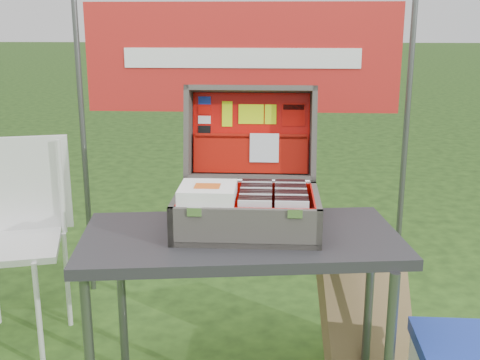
# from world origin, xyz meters

# --- Properties ---
(table) EXTENTS (1.23, 0.72, 0.73)m
(table) POSITION_xyz_m (0.05, 0.07, 0.36)
(table) COLOR #232325
(table) RESTS_ON ground
(table_top) EXTENTS (1.23, 0.72, 0.04)m
(table_top) POSITION_xyz_m (0.05, 0.07, 0.71)
(table_top) COLOR #232325
(table_top) RESTS_ON ground
(table_leg_fl) EXTENTS (0.04, 0.04, 0.69)m
(table_leg_fl) POSITION_xyz_m (-0.47, -0.16, 0.34)
(table_leg_fl) COLOR #59595B
(table_leg_fl) RESTS_ON ground
(table_leg_bl) EXTENTS (0.04, 0.04, 0.69)m
(table_leg_bl) POSITION_xyz_m (-0.47, 0.30, 0.34)
(table_leg_bl) COLOR #59595B
(table_leg_bl) RESTS_ON ground
(table_leg_br) EXTENTS (0.04, 0.04, 0.69)m
(table_leg_br) POSITION_xyz_m (0.57, 0.30, 0.34)
(table_leg_br) COLOR #59595B
(table_leg_br) RESTS_ON ground
(suitcase) EXTENTS (0.53, 0.54, 0.50)m
(suitcase) POSITION_xyz_m (0.07, 0.17, 0.98)
(suitcase) COLOR #5A554E
(suitcase) RESTS_ON table
(suitcase_base_bottom) EXTENTS (0.53, 0.38, 0.02)m
(suitcase_base_bottom) POSITION_xyz_m (0.07, 0.11, 0.74)
(suitcase_base_bottom) COLOR #5A554E
(suitcase_base_bottom) RESTS_ON table_top
(suitcase_base_wall_front) EXTENTS (0.53, 0.02, 0.14)m
(suitcase_base_wall_front) POSITION_xyz_m (0.07, -0.07, 0.80)
(suitcase_base_wall_front) COLOR #5A554E
(suitcase_base_wall_front) RESTS_ON table_top
(suitcase_base_wall_back) EXTENTS (0.53, 0.02, 0.14)m
(suitcase_base_wall_back) POSITION_xyz_m (0.07, 0.29, 0.80)
(suitcase_base_wall_back) COLOR #5A554E
(suitcase_base_wall_back) RESTS_ON table_top
(suitcase_base_wall_left) EXTENTS (0.02, 0.38, 0.14)m
(suitcase_base_wall_left) POSITION_xyz_m (-0.18, 0.11, 0.80)
(suitcase_base_wall_left) COLOR #5A554E
(suitcase_base_wall_left) RESTS_ON table_top
(suitcase_base_wall_right) EXTENTS (0.02, 0.38, 0.14)m
(suitcase_base_wall_right) POSITION_xyz_m (0.33, 0.11, 0.80)
(suitcase_base_wall_right) COLOR #5A554E
(suitcase_base_wall_right) RESTS_ON table_top
(suitcase_liner_floor) EXTENTS (0.49, 0.34, 0.01)m
(suitcase_liner_floor) POSITION_xyz_m (0.07, 0.11, 0.75)
(suitcase_liner_floor) COLOR red
(suitcase_liner_floor) RESTS_ON suitcase_base_bottom
(suitcase_latch_left) EXTENTS (0.05, 0.01, 0.03)m
(suitcase_latch_left) POSITION_xyz_m (-0.10, -0.08, 0.86)
(suitcase_latch_left) COLOR silver
(suitcase_latch_left) RESTS_ON suitcase_base_wall_front
(suitcase_latch_right) EXTENTS (0.05, 0.01, 0.03)m
(suitcase_latch_right) POSITION_xyz_m (0.24, -0.08, 0.86)
(suitcase_latch_right) COLOR silver
(suitcase_latch_right) RESTS_ON suitcase_base_wall_front
(suitcase_hinge) EXTENTS (0.48, 0.02, 0.02)m
(suitcase_hinge) POSITION_xyz_m (0.07, 0.30, 0.87)
(suitcase_hinge) COLOR silver
(suitcase_hinge) RESTS_ON suitcase_base_wall_back
(suitcase_lid_back) EXTENTS (0.53, 0.09, 0.38)m
(suitcase_lid_back) POSITION_xyz_m (0.07, 0.46, 1.03)
(suitcase_lid_back) COLOR #5A554E
(suitcase_lid_back) RESTS_ON suitcase_base_wall_back
(suitcase_lid_rim_far) EXTENTS (0.53, 0.14, 0.05)m
(suitcase_lid_rim_far) POSITION_xyz_m (0.07, 0.44, 1.22)
(suitcase_lid_rim_far) COLOR #5A554E
(suitcase_lid_rim_far) RESTS_ON suitcase_lid_back
(suitcase_lid_rim_near) EXTENTS (0.53, 0.14, 0.05)m
(suitcase_lid_rim_near) POSITION_xyz_m (0.07, 0.37, 0.86)
(suitcase_lid_rim_near) COLOR #5A554E
(suitcase_lid_rim_near) RESTS_ON suitcase_lid_back
(suitcase_lid_rim_left) EXTENTS (0.02, 0.21, 0.40)m
(suitcase_lid_rim_left) POSITION_xyz_m (-0.18, 0.40, 1.04)
(suitcase_lid_rim_left) COLOR #5A554E
(suitcase_lid_rim_left) RESTS_ON suitcase_lid_back
(suitcase_lid_rim_right) EXTENTS (0.02, 0.21, 0.40)m
(suitcase_lid_rim_right) POSITION_xyz_m (0.33, 0.40, 1.04)
(suitcase_lid_rim_right) COLOR #5A554E
(suitcase_lid_rim_right) RESTS_ON suitcase_lid_back
(suitcase_lid_liner) EXTENTS (0.48, 0.07, 0.33)m
(suitcase_lid_liner) POSITION_xyz_m (0.07, 0.45, 1.03)
(suitcase_lid_liner) COLOR red
(suitcase_lid_liner) RESTS_ON suitcase_lid_back
(suitcase_liner_wall_front) EXTENTS (0.49, 0.01, 0.12)m
(suitcase_liner_wall_front) POSITION_xyz_m (0.07, -0.06, 0.81)
(suitcase_liner_wall_front) COLOR red
(suitcase_liner_wall_front) RESTS_ON suitcase_base_bottom
(suitcase_liner_wall_back) EXTENTS (0.49, 0.01, 0.12)m
(suitcase_liner_wall_back) POSITION_xyz_m (0.07, 0.27, 0.81)
(suitcase_liner_wall_back) COLOR red
(suitcase_liner_wall_back) RESTS_ON suitcase_base_bottom
(suitcase_liner_wall_left) EXTENTS (0.01, 0.34, 0.12)m
(suitcase_liner_wall_left) POSITION_xyz_m (-0.17, 0.11, 0.81)
(suitcase_liner_wall_left) COLOR red
(suitcase_liner_wall_left) RESTS_ON suitcase_base_bottom
(suitcase_liner_wall_right) EXTENTS (0.01, 0.34, 0.12)m
(suitcase_liner_wall_right) POSITION_xyz_m (0.31, 0.11, 0.81)
(suitcase_liner_wall_right) COLOR red
(suitcase_liner_wall_right) RESTS_ON suitcase_base_bottom
(suitcase_lid_pocket) EXTENTS (0.47, 0.06, 0.15)m
(suitcase_lid_pocket) POSITION_xyz_m (0.07, 0.41, 0.95)
(suitcase_lid_pocket) COLOR #980E06
(suitcase_lid_pocket) RESTS_ON suitcase_lid_liner
(suitcase_pocket_edge) EXTENTS (0.46, 0.02, 0.02)m
(suitcase_pocket_edge) POSITION_xyz_m (0.07, 0.42, 1.02)
(suitcase_pocket_edge) COLOR #980E06
(suitcase_pocket_edge) RESTS_ON suitcase_lid_pocket
(suitcase_pocket_cd) EXTENTS (0.12, 0.03, 0.12)m
(suitcase_pocket_cd) POSITION_xyz_m (0.13, 0.40, 0.98)
(suitcase_pocket_cd) COLOR silver
(suitcase_pocket_cd) RESTS_ON suitcase_lid_pocket
(lid_sticker_cc_a) EXTENTS (0.05, 0.01, 0.03)m
(lid_sticker_cc_a) POSITION_xyz_m (-0.12, 0.47, 1.16)
(lid_sticker_cc_a) COLOR #1933B2
(lid_sticker_cc_a) RESTS_ON suitcase_lid_liner
(lid_sticker_cc_b) EXTENTS (0.05, 0.01, 0.03)m
(lid_sticker_cc_b) POSITION_xyz_m (-0.12, 0.46, 1.12)
(lid_sticker_cc_b) COLOR red
(lid_sticker_cc_b) RESTS_ON suitcase_lid_liner
(lid_sticker_cc_c) EXTENTS (0.05, 0.01, 0.03)m
(lid_sticker_cc_c) POSITION_xyz_m (-0.12, 0.45, 1.09)
(lid_sticker_cc_c) COLOR white
(lid_sticker_cc_c) RESTS_ON suitcase_lid_liner
(lid_sticker_cc_d) EXTENTS (0.05, 0.01, 0.03)m
(lid_sticker_cc_d) POSITION_xyz_m (-0.12, 0.45, 1.05)
(lid_sticker_cc_d) COLOR black
(lid_sticker_cc_d) RESTS_ON suitcase_lid_liner
(lid_card_neon_tall) EXTENTS (0.04, 0.02, 0.10)m
(lid_card_neon_tall) POSITION_xyz_m (-0.03, 0.46, 1.11)
(lid_card_neon_tall) COLOR #C1E50C
(lid_card_neon_tall) RESTS_ON suitcase_lid_liner
(lid_card_neon_main) EXTENTS (0.10, 0.02, 0.08)m
(lid_card_neon_main) POSITION_xyz_m (0.07, 0.46, 1.11)
(lid_card_neon_main) COLOR #C1E50C
(lid_card_neon_main) RESTS_ON suitcase_lid_liner
(lid_card_neon_small) EXTENTS (0.05, 0.02, 0.08)m
(lid_card_neon_small) POSITION_xyz_m (0.15, 0.46, 1.11)
(lid_card_neon_small) COLOR #C1E50C
(lid_card_neon_small) RESTS_ON suitcase_lid_liner
(lid_sticker_band) EXTENTS (0.09, 0.02, 0.09)m
(lid_sticker_band) POSITION_xyz_m (0.25, 0.46, 1.11)
(lid_sticker_band) COLOR red
(lid_sticker_band) RESTS_ON suitcase_lid_liner
(lid_sticker_band_bar) EXTENTS (0.09, 0.01, 0.02)m
(lid_sticker_band_bar) POSITION_xyz_m (0.25, 0.46, 1.14)
(lid_sticker_band_bar) COLOR black
(lid_sticker_band_bar) RESTS_ON suitcase_lid_liner
(cd_left_0) EXTENTS (0.12, 0.01, 0.13)m
(cd_left_0) POSITION_xyz_m (0.11, -0.03, 0.82)
(cd_left_0) COLOR silver
(cd_left_0) RESTS_ON suitcase_liner_floor
(cd_left_1) EXTENTS (0.12, 0.01, 0.13)m
(cd_left_1) POSITION_xyz_m (0.11, -0.01, 0.82)
(cd_left_1) COLOR black
(cd_left_1) RESTS_ON suitcase_liner_floor
(cd_left_2) EXTENTS (0.12, 0.01, 0.13)m
(cd_left_2) POSITION_xyz_m (0.11, 0.01, 0.82)
(cd_left_2) COLOR black
(cd_left_2) RESTS_ON suitcase_liner_floor
(cd_left_3) EXTENTS (0.12, 0.01, 0.13)m
(cd_left_3) POSITION_xyz_m (0.11, 0.03, 0.82)
(cd_left_3) COLOR black
(cd_left_3) RESTS_ON suitcase_liner_floor
(cd_left_4) EXTENTS (0.12, 0.01, 0.13)m
(cd_left_4) POSITION_xyz_m (0.11, 0.05, 0.82)
(cd_left_4) COLOR silver
(cd_left_4) RESTS_ON suitcase_liner_floor
(cd_left_5) EXTENTS (0.12, 0.01, 0.13)m
(cd_left_5) POSITION_xyz_m (0.11, 0.07, 0.82)
(cd_left_5) COLOR black
(cd_left_5) RESTS_ON suitcase_liner_floor
(cd_left_6) EXTENTS (0.12, 0.01, 0.13)m
(cd_left_6) POSITION_xyz_m (0.11, 0.09, 0.82)
(cd_left_6) COLOR black
(cd_left_6) RESTS_ON suitcase_liner_floor
(cd_left_7) EXTENTS (0.12, 0.01, 0.13)m
(cd_left_7) POSITION_xyz_m (0.11, 0.11, 0.82)
(cd_left_7) COLOR black
(cd_left_7) RESTS_ON suitcase_liner_floor
(cd_left_8) EXTENTS (0.12, 0.01, 0.13)m
(cd_left_8) POSITION_xyz_m (0.11, 0.13, 0.82)
(cd_left_8) COLOR silver
(cd_left_8) RESTS_ON suitcase_liner_floor
(cd_left_9) EXTENTS (0.12, 0.01, 0.13)m
(cd_left_9) POSITION_xyz_m (0.11, 0.15, 0.82)
(cd_left_9) COLOR black
(cd_left_9) RESTS_ON suitcase_liner_floor
(cd_left_10) EXTENTS (0.12, 0.01, 0.13)m
(cd_left_10) POSITION_xyz_m (0.11, 0.17, 0.82)
(cd_left_10) COLOR black
(cd_left_10) RESTS_ON suitcase_liner_floor
(cd_left_11) EXTENTS (0.12, 0.01, 0.13)m
(cd_left_11) POSITION_xyz_m (0.11, 0.19, 0.82)
(cd_left_11) COLOR black
(cd_left_11) RESTS_ON suitcase_liner_floor
(cd_left_12) EXTENTS (0.12, 0.01, 0.13)m
(cd_left_12) POSITION_xyz_m (0.11, 0.22, 0.82)
(cd_left_12) COLOR silver
(cd_left_12) RESTS_ON suitcase_liner_floor
(cd_left_13) EXTENTS (0.12, 0.01, 0.13)m
(cd_left_13) POSITION_xyz_m (0.11, 0.24, 0.82)
(cd_left_13) COLOR black
(cd_left_13) RESTS_ON suitcase_liner_floor
(cd_left_14) EXTENTS (0.12, 0.01, 0.13)m
(cd_left_14) POSITION_xyz_m (0.11, 0.26, 0.82)
(cd_left_14) COLOR black
(cd_left_14) RESTS_ON suitcase_liner_floor
(cd_right_0) EXTENTS (0.12, 0.01, 0.13)m
(cd_right_0) POSITION_xyz_m (0.23, -0.03, 0.82)
(cd_right_0) COLOR silver
(cd_right_0) RESTS_ON suitcase_liner_floor
(cd_right_1) EXTENTS (0.12, 0.01, 0.13)m
(cd_right_1) POSITION_xyz_m (0.23, -0.01, 0.82)
(cd_right_1) COLOR black
(cd_right_1) RESTS_ON suitcase_liner_floor
(cd_right_2) EXTENTS (0.12, 0.01, 0.13)m
(cd_right_2) POSITION_xyz_m (0.23, 0.01, 0.82)
(cd_right_2) COLOR black
(cd_right_2) RESTS_ON suitcase_liner_floor
(cd_right_3) EXTENTS (0.12, 0.01, 0.13)m
(cd_right_3) POSITION_xyz_m (0.23, 0.03, 0.82)
(cd_right_3) COLOR black
(cd_right_3) RESTS_ON suitcase_liner_floor
(cd_right_4) EXTENTS (0.12, 0.01, 0.13)m
(cd_right_4) POSITION_xyz_m (0.23, 0.05, 0.82)
(cd_right_4) COLOR silver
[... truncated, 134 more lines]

